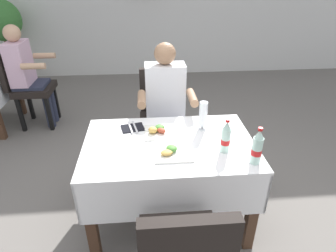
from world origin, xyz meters
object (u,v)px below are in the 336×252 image
object	(u,v)px
main_dining_table	(169,162)
plate_near_camera	(172,151)
background_patron	(27,72)
cola_bottle_secondary	(257,148)
chair_far_diner_seat	(162,114)
seated_diner_far	(166,104)
background_chair_right	(26,84)
cola_bottle_primary	(226,138)
beer_glass_left	(203,116)
napkin_cutlery_set	(133,128)
plate_far_diner	(159,131)
potted_plant_corner	(2,28)

from	to	relation	value
main_dining_table	plate_near_camera	distance (m)	0.22
background_patron	cola_bottle_secondary	bearing A→B (deg)	-43.88
chair_far_diner_seat	cola_bottle_secondary	xyz separation A→B (m)	(0.53, -1.07, 0.28)
seated_diner_far	background_chair_right	xyz separation A→B (m)	(-1.64, 1.05, -0.16)
cola_bottle_primary	background_chair_right	distance (m)	2.74
chair_far_diner_seat	background_chair_right	distance (m)	1.87
beer_glass_left	napkin_cutlery_set	bearing A→B (deg)	174.64
seated_diner_far	plate_far_diner	world-z (taller)	seated_diner_far
seated_diner_far	plate_near_camera	bearing A→B (deg)	-91.28
chair_far_diner_seat	seated_diner_far	bearing A→B (deg)	-76.54
seated_diner_far	napkin_cutlery_set	bearing A→B (deg)	-122.85
main_dining_table	beer_glass_left	size ratio (longest dim) A/B	5.44
main_dining_table	background_patron	xyz separation A→B (m)	(-1.57, 1.73, 0.16)
napkin_cutlery_set	background_chair_right	bearing A→B (deg)	131.96
chair_far_diner_seat	napkin_cutlery_set	bearing A→B (deg)	-115.33
cola_bottle_secondary	napkin_cutlery_set	bearing A→B (deg)	147.18
plate_near_camera	napkin_cutlery_set	size ratio (longest dim) A/B	1.29
potted_plant_corner	cola_bottle_primary	bearing A→B (deg)	-50.76
plate_near_camera	background_chair_right	size ratio (longest dim) A/B	0.26
plate_near_camera	beer_glass_left	distance (m)	0.42
main_dining_table	potted_plant_corner	distance (m)	4.05
cola_bottle_secondary	seated_diner_far	bearing A→B (deg)	117.53
napkin_cutlery_set	background_chair_right	size ratio (longest dim) A/B	0.20
main_dining_table	cola_bottle_primary	distance (m)	0.48
napkin_cutlery_set	plate_far_diner	bearing A→B (deg)	-24.22
beer_glass_left	background_chair_right	distance (m)	2.46
plate_near_camera	napkin_cutlery_set	bearing A→B (deg)	127.01
plate_far_diner	potted_plant_corner	distance (m)	3.88
napkin_cutlery_set	background_chair_right	distance (m)	2.03
seated_diner_far	napkin_cutlery_set	distance (m)	0.54
seated_diner_far	background_chair_right	world-z (taller)	seated_diner_far
napkin_cutlery_set	cola_bottle_primary	bearing A→B (deg)	-30.37
plate_far_diner	potted_plant_corner	size ratio (longest dim) A/B	0.16
seated_diner_far	potted_plant_corner	xyz separation A→B (m)	(-2.42, 2.56, 0.25)
background_patron	cola_bottle_primary	bearing A→B (deg)	-44.10
seated_diner_far	cola_bottle_primary	bearing A→B (deg)	-67.53
main_dining_table	potted_plant_corner	bearing A→B (deg)	126.47
chair_far_diner_seat	plate_near_camera	world-z (taller)	chair_far_diner_seat
main_dining_table	cola_bottle_secondary	size ratio (longest dim) A/B	4.77
chair_far_diner_seat	background_chair_right	world-z (taller)	same
cola_bottle_primary	napkin_cutlery_set	xyz separation A→B (m)	(-0.63, 0.37, -0.10)
plate_near_camera	potted_plant_corner	bearing A→B (deg)	125.48
plate_near_camera	napkin_cutlery_set	xyz separation A→B (m)	(-0.27, 0.36, -0.01)
napkin_cutlery_set	chair_far_diner_seat	bearing A→B (deg)	64.67
plate_far_diner	cola_bottle_primary	world-z (taller)	cola_bottle_primary
main_dining_table	background_chair_right	world-z (taller)	background_chair_right
plate_far_diner	napkin_cutlery_set	size ratio (longest dim) A/B	1.14
main_dining_table	napkin_cutlery_set	xyz separation A→B (m)	(-0.26, 0.23, 0.17)
main_dining_table	cola_bottle_secondary	bearing A→B (deg)	-28.06
chair_far_diner_seat	potted_plant_corner	distance (m)	3.45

